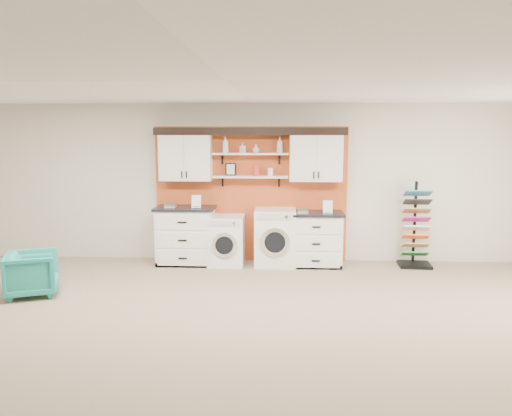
# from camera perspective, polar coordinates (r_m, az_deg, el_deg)

# --- Properties ---
(floor) EXTENTS (10.00, 10.00, 0.00)m
(floor) POSITION_cam_1_polar(r_m,az_deg,el_deg) (5.42, -3.22, -16.63)
(floor) COLOR #8A765D
(floor) RESTS_ON ground
(ceiling) EXTENTS (10.00, 10.00, 0.00)m
(ceiling) POSITION_cam_1_polar(r_m,az_deg,el_deg) (4.91, -3.51, 14.34)
(ceiling) COLOR white
(ceiling) RESTS_ON wall_back
(wall_back) EXTENTS (10.00, 0.00, 10.00)m
(wall_back) POSITION_cam_1_polar(r_m,az_deg,el_deg) (8.92, -0.56, 2.88)
(wall_back) COLOR beige
(wall_back) RESTS_ON floor
(accent_panel) EXTENTS (3.40, 0.07, 2.40)m
(accent_panel) POSITION_cam_1_polar(r_m,az_deg,el_deg) (8.91, -0.57, 1.58)
(accent_panel) COLOR #B8491F
(accent_panel) RESTS_ON wall_back
(upper_cabinet_left) EXTENTS (0.90, 0.35, 0.84)m
(upper_cabinet_left) POSITION_cam_1_polar(r_m,az_deg,el_deg) (8.82, -8.03, 5.85)
(upper_cabinet_left) COLOR white
(upper_cabinet_left) RESTS_ON wall_back
(upper_cabinet_right) EXTENTS (0.90, 0.35, 0.84)m
(upper_cabinet_right) POSITION_cam_1_polar(r_m,az_deg,el_deg) (8.69, 6.85, 5.83)
(upper_cabinet_right) COLOR white
(upper_cabinet_right) RESTS_ON wall_back
(shelf_lower) EXTENTS (1.32, 0.28, 0.03)m
(shelf_lower) POSITION_cam_1_polar(r_m,az_deg,el_deg) (8.71, -0.64, 3.59)
(shelf_lower) COLOR white
(shelf_lower) RESTS_ON wall_back
(shelf_upper) EXTENTS (1.32, 0.28, 0.03)m
(shelf_upper) POSITION_cam_1_polar(r_m,az_deg,el_deg) (8.69, -0.65, 6.22)
(shelf_upper) COLOR white
(shelf_upper) RESTS_ON wall_back
(crown_molding) EXTENTS (3.30, 0.41, 0.13)m
(crown_molding) POSITION_cam_1_polar(r_m,az_deg,el_deg) (8.69, -0.65, 8.85)
(crown_molding) COLOR black
(crown_molding) RESTS_ON wall_back
(picture_frame) EXTENTS (0.18, 0.02, 0.22)m
(picture_frame) POSITION_cam_1_polar(r_m,az_deg,el_deg) (8.78, -2.91, 4.44)
(picture_frame) COLOR black
(picture_frame) RESTS_ON shelf_lower
(canister_red) EXTENTS (0.11, 0.11, 0.16)m
(canister_red) POSITION_cam_1_polar(r_m,az_deg,el_deg) (8.70, 0.01, 4.21)
(canister_red) COLOR red
(canister_red) RESTS_ON shelf_lower
(canister_cream) EXTENTS (0.10, 0.10, 0.14)m
(canister_cream) POSITION_cam_1_polar(r_m,az_deg,el_deg) (8.69, 1.66, 4.14)
(canister_cream) COLOR silver
(canister_cream) RESTS_ON shelf_lower
(base_cabinet_left) EXTENTS (1.04, 0.66, 1.01)m
(base_cabinet_left) POSITION_cam_1_polar(r_m,az_deg,el_deg) (8.85, -8.03, -3.12)
(base_cabinet_left) COLOR white
(base_cabinet_left) RESTS_ON floor
(base_cabinet_right) EXTENTS (0.96, 0.66, 0.94)m
(base_cabinet_right) POSITION_cam_1_polar(r_m,az_deg,el_deg) (8.72, 6.75, -3.52)
(base_cabinet_right) COLOR white
(base_cabinet_right) RESTS_ON floor
(washer) EXTENTS (0.61, 0.71, 0.86)m
(washer) POSITION_cam_1_polar(r_m,az_deg,el_deg) (8.76, -3.39, -3.68)
(washer) COLOR white
(washer) RESTS_ON floor
(dryer) EXTENTS (0.70, 0.71, 0.98)m
(dryer) POSITION_cam_1_polar(r_m,az_deg,el_deg) (8.69, 2.21, -3.35)
(dryer) COLOR white
(dryer) RESTS_ON floor
(sample_rack) EXTENTS (0.56, 0.47, 1.46)m
(sample_rack) POSITION_cam_1_polar(r_m,az_deg,el_deg) (9.03, 17.75, -3.36)
(sample_rack) COLOR black
(sample_rack) RESTS_ON floor
(armchair) EXTENTS (0.87, 0.86, 0.62)m
(armchair) POSITION_cam_1_polar(r_m,az_deg,el_deg) (7.84, -24.20, -6.84)
(armchair) COLOR teal
(armchair) RESTS_ON floor
(soap_bottle_a) EXTENTS (0.15, 0.15, 0.28)m
(soap_bottle_a) POSITION_cam_1_polar(r_m,az_deg,el_deg) (8.72, -3.51, 7.23)
(soap_bottle_a) COLOR silver
(soap_bottle_a) RESTS_ON shelf_upper
(soap_bottle_b) EXTENTS (0.11, 0.11, 0.18)m
(soap_bottle_b) POSITION_cam_1_polar(r_m,az_deg,el_deg) (8.69, -1.55, 6.90)
(soap_bottle_b) COLOR silver
(soap_bottle_b) RESTS_ON shelf_upper
(soap_bottle_c) EXTENTS (0.16, 0.16, 0.15)m
(soap_bottle_c) POSITION_cam_1_polar(r_m,az_deg,el_deg) (8.68, -0.01, 6.80)
(soap_bottle_c) COLOR silver
(soap_bottle_c) RESTS_ON shelf_upper
(soap_bottle_d) EXTENTS (0.15, 0.15, 0.28)m
(soap_bottle_d) POSITION_cam_1_polar(r_m,az_deg,el_deg) (8.66, 2.73, 7.24)
(soap_bottle_d) COLOR silver
(soap_bottle_d) RESTS_ON shelf_upper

